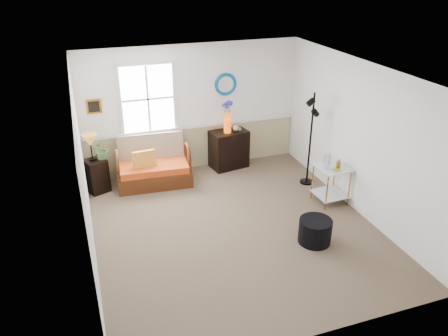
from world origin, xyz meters
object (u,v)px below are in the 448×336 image
object	(u,v)px
ottoman	(315,231)
side_table	(331,185)
lamp_stand	(97,176)
cabinet	(229,149)
loveseat	(153,162)
floor_lamp	(310,140)

from	to	relation	value
ottoman	side_table	bearing A→B (deg)	49.32
lamp_stand	side_table	xyz separation A→B (m)	(4.00, -1.80, 0.03)
cabinet	lamp_stand	bearing A→B (deg)	175.30
loveseat	floor_lamp	xyz separation A→B (m)	(2.89, -0.96, 0.46)
loveseat	floor_lamp	bearing A→B (deg)	-14.23
floor_lamp	ottoman	xyz separation A→B (m)	(-0.87, -1.84, -0.73)
floor_lamp	ottoman	distance (m)	2.16
side_table	ottoman	distance (m)	1.37
lamp_stand	side_table	world-z (taller)	side_table
side_table	ottoman	xyz separation A→B (m)	(-0.89, -1.03, -0.16)
floor_lamp	cabinet	bearing A→B (deg)	134.87
cabinet	ottoman	xyz separation A→B (m)	(0.36, -3.06, -0.21)
floor_lamp	ottoman	size ratio (longest dim) A/B	3.58
cabinet	floor_lamp	xyz separation A→B (m)	(1.23, -1.22, 0.52)
loveseat	ottoman	bearing A→B (deg)	-50.06
side_table	loveseat	bearing A→B (deg)	148.75
loveseat	floor_lamp	size ratio (longest dim) A/B	0.77
loveseat	floor_lamp	world-z (taller)	floor_lamp
cabinet	loveseat	bearing A→B (deg)	179.55
side_table	floor_lamp	distance (m)	0.99
loveseat	ottoman	world-z (taller)	loveseat
lamp_stand	cabinet	world-z (taller)	cabinet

